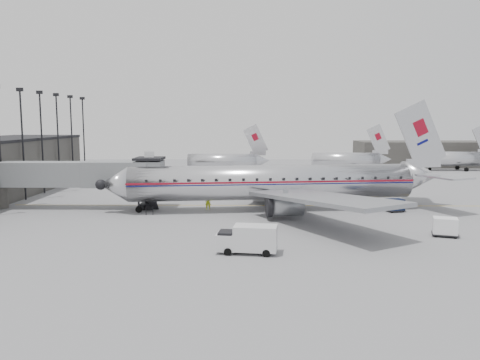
% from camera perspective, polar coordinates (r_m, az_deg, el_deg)
% --- Properties ---
extents(ground, '(160.00, 160.00, 0.00)m').
position_cam_1_polar(ground, '(54.44, -2.38, -4.23)').
color(ground, slate).
rests_on(ground, ground).
extents(hangar, '(30.00, 12.00, 6.00)m').
position_cam_1_polar(hangar, '(121.06, 21.15, 3.00)').
color(hangar, '#3C3936').
rests_on(hangar, ground).
extents(apron_line, '(60.00, 0.15, 0.01)m').
position_cam_1_polar(apron_line, '(60.25, 0.80, -3.11)').
color(apron_line, gold).
rests_on(apron_line, ground).
extents(jet_bridge, '(21.00, 6.20, 7.10)m').
position_cam_1_polar(jet_bridge, '(60.61, -18.13, 0.58)').
color(jet_bridge, '#595B5E').
rests_on(jet_bridge, ground).
extents(floodlight_masts, '(0.90, 42.25, 15.25)m').
position_cam_1_polar(floodlight_masts, '(73.01, -23.97, 4.67)').
color(floodlight_masts, black).
rests_on(floodlight_masts, ground).
extents(distant_aircraft_near, '(16.39, 3.20, 10.26)m').
position_cam_1_polar(distant_aircraft_near, '(95.74, -2.06, 2.35)').
color(distant_aircraft_near, silver).
rests_on(distant_aircraft_near, ground).
extents(distant_aircraft_mid, '(16.39, 3.20, 10.26)m').
position_cam_1_polar(distant_aircraft_mid, '(101.83, 12.85, 2.46)').
color(distant_aircraft_mid, silver).
rests_on(distant_aircraft_mid, ground).
extents(distant_aircraft_far, '(16.39, 3.20, 10.26)m').
position_cam_1_polar(distant_aircraft_far, '(113.01, 24.42, 2.45)').
color(distant_aircraft_far, silver).
rests_on(distant_aircraft_far, ground).
extents(airliner, '(42.60, 39.27, 13.50)m').
position_cam_1_polar(airliner, '(56.99, 4.67, -0.28)').
color(airliner, silver).
rests_on(airliner, ground).
extents(service_van, '(5.15, 2.50, 2.33)m').
position_cam_1_polar(service_van, '(38.48, 0.93, -7.16)').
color(service_van, silver).
rests_on(service_van, ground).
extents(baggage_cart_navy, '(2.28, 1.94, 1.54)m').
position_cam_1_polar(baggage_cart_navy, '(58.90, 18.38, -2.91)').
color(baggage_cart_navy, black).
rests_on(baggage_cart_navy, ground).
extents(baggage_cart_white, '(2.66, 2.32, 1.76)m').
position_cam_1_polar(baggage_cart_white, '(48.14, 23.72, -5.21)').
color(baggage_cart_white, white).
rests_on(baggage_cart_white, ground).
extents(ramp_worker, '(0.78, 0.57, 1.95)m').
position_cam_1_polar(ramp_worker, '(57.32, -3.90, -2.68)').
color(ramp_worker, '#BBD118').
rests_on(ramp_worker, ground).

